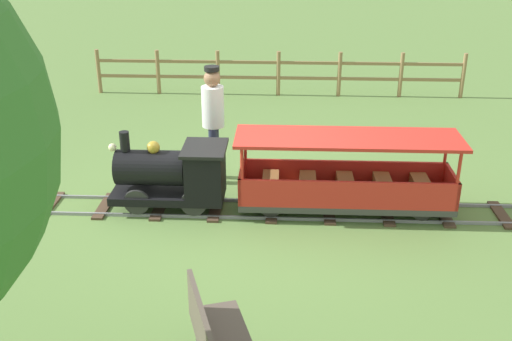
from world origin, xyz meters
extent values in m
plane|color=#608442|center=(0.00, 0.00, 0.00)|extent=(60.00, 60.00, 0.00)
cube|color=gray|center=(-0.24, -0.30, 0.02)|extent=(0.03, 6.40, 0.04)
cube|color=gray|center=(0.24, -0.30, 0.02)|extent=(0.03, 6.40, 0.04)
cube|color=#4C3828|center=(0.00, -3.15, 0.01)|extent=(0.71, 0.14, 0.03)
cube|color=#4C3828|center=(0.00, -2.43, 0.01)|extent=(0.71, 0.14, 0.03)
cube|color=#4C3828|center=(0.00, -1.72, 0.01)|extent=(0.71, 0.14, 0.03)
cube|color=#4C3828|center=(0.00, -1.01, 0.01)|extent=(0.71, 0.14, 0.03)
cube|color=#4C3828|center=(0.00, -0.30, 0.01)|extent=(0.71, 0.14, 0.03)
cube|color=#4C3828|center=(0.00, 0.41, 0.01)|extent=(0.71, 0.14, 0.03)
cube|color=#4C3828|center=(0.00, 1.12, 0.01)|extent=(0.71, 0.14, 0.03)
cube|color=#4C3828|center=(0.00, 1.83, 0.01)|extent=(0.71, 0.14, 0.03)
cube|color=#4C3828|center=(0.00, 2.54, 0.01)|extent=(0.71, 0.14, 0.03)
cube|color=black|center=(0.00, 1.00, 0.21)|extent=(0.59, 1.40, 0.10)
cylinder|color=black|center=(0.00, 1.20, 0.56)|extent=(0.44, 0.85, 0.44)
cylinder|color=#B7932D|center=(0.00, 1.62, 0.56)|extent=(0.37, 0.02, 0.37)
cylinder|color=black|center=(0.00, 1.50, 0.90)|extent=(0.12, 0.12, 0.25)
sphere|color=#B7932D|center=(0.00, 1.15, 0.83)|extent=(0.16, 0.16, 0.16)
cube|color=black|center=(0.00, 0.52, 0.54)|extent=(0.59, 0.45, 0.55)
cube|color=black|center=(0.00, 0.52, 0.83)|extent=(0.67, 0.53, 0.04)
sphere|color=#F2EAB2|center=(0.00, 1.65, 0.82)|extent=(0.10, 0.10, 0.10)
cylinder|color=#2D2D2D|center=(-0.24, 1.35, 0.20)|extent=(0.05, 0.32, 0.32)
cylinder|color=#2D2D2D|center=(0.24, 1.35, 0.20)|extent=(0.05, 0.32, 0.32)
cylinder|color=#2D2D2D|center=(-0.24, 0.65, 0.20)|extent=(0.05, 0.32, 0.32)
cylinder|color=#2D2D2D|center=(0.24, 0.65, 0.20)|extent=(0.05, 0.32, 0.32)
cube|color=#3F3F3F|center=(0.00, -1.20, 0.18)|extent=(0.67, 2.60, 0.08)
cube|color=red|center=(-0.32, -1.20, 0.40)|extent=(0.04, 2.60, 0.35)
cube|color=red|center=(0.32, -1.20, 0.40)|extent=(0.04, 2.60, 0.35)
cube|color=red|center=(0.00, 0.08, 0.40)|extent=(0.67, 0.04, 0.35)
cube|color=red|center=(0.00, -2.48, 0.40)|extent=(0.67, 0.04, 0.35)
cylinder|color=red|center=(-0.31, 0.05, 0.59)|extent=(0.04, 0.04, 0.75)
cylinder|color=red|center=(0.31, 0.05, 0.59)|extent=(0.04, 0.04, 0.75)
cylinder|color=red|center=(-0.31, -2.45, 0.59)|extent=(0.04, 0.04, 0.75)
cylinder|color=red|center=(0.31, -2.45, 0.59)|extent=(0.04, 0.04, 0.75)
cube|color=red|center=(0.00, -1.20, 0.99)|extent=(0.77, 2.70, 0.04)
cube|color=olive|center=(0.00, -2.12, 0.34)|extent=(0.51, 0.20, 0.24)
cube|color=olive|center=(0.00, -1.66, 0.34)|extent=(0.51, 0.20, 0.24)
cube|color=olive|center=(0.00, -1.20, 0.34)|extent=(0.51, 0.20, 0.24)
cube|color=olive|center=(0.00, -0.74, 0.34)|extent=(0.51, 0.20, 0.24)
cube|color=olive|center=(0.00, -0.28, 0.34)|extent=(0.51, 0.20, 0.24)
cylinder|color=#262626|center=(-0.24, -0.29, 0.16)|extent=(0.04, 0.24, 0.24)
cylinder|color=#262626|center=(0.24, -0.29, 0.16)|extent=(0.04, 0.24, 0.24)
cylinder|color=#262626|center=(-0.24, -2.11, 0.16)|extent=(0.04, 0.24, 0.24)
cylinder|color=#262626|center=(0.24, -2.11, 0.16)|extent=(0.04, 0.24, 0.24)
cylinder|color=#282D47|center=(0.81, 0.52, 0.40)|extent=(0.12, 0.12, 0.80)
cylinder|color=#282D47|center=(0.99, 0.52, 0.40)|extent=(0.12, 0.12, 0.80)
cylinder|color=white|center=(0.90, 0.52, 1.08)|extent=(0.30, 0.30, 0.55)
sphere|color=#936B4C|center=(0.90, 0.52, 1.46)|extent=(0.22, 0.22, 0.22)
cylinder|color=black|center=(0.90, 0.52, 1.59)|extent=(0.20, 0.20, 0.06)
cube|color=brown|center=(-3.25, 0.11, 0.62)|extent=(1.25, 0.44, 0.40)
cube|color=#333333|center=(-2.66, 0.11, 0.21)|extent=(0.18, 0.33, 0.42)
cylinder|color=#93754C|center=(5.19, -4.00, 0.45)|extent=(0.08, 0.08, 0.90)
cylinder|color=#93754C|center=(5.19, -2.77, 0.45)|extent=(0.08, 0.08, 0.90)
cylinder|color=#93754C|center=(5.19, -1.53, 0.45)|extent=(0.08, 0.08, 0.90)
cylinder|color=#93754C|center=(5.19, -0.30, 0.45)|extent=(0.08, 0.08, 0.90)
cylinder|color=#93754C|center=(5.19, 0.93, 0.45)|extent=(0.08, 0.08, 0.90)
cylinder|color=#93754C|center=(5.19, 2.17, 0.45)|extent=(0.08, 0.08, 0.90)
cylinder|color=#93754C|center=(5.19, 3.40, 0.45)|extent=(0.08, 0.08, 0.90)
cube|color=#93754C|center=(5.19, -0.30, 0.68)|extent=(0.04, 7.40, 0.06)
cube|color=#93754C|center=(5.19, -0.30, 0.36)|extent=(0.04, 7.40, 0.06)
camera|label=1|loc=(-6.67, -0.43, 3.45)|focal=41.78mm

